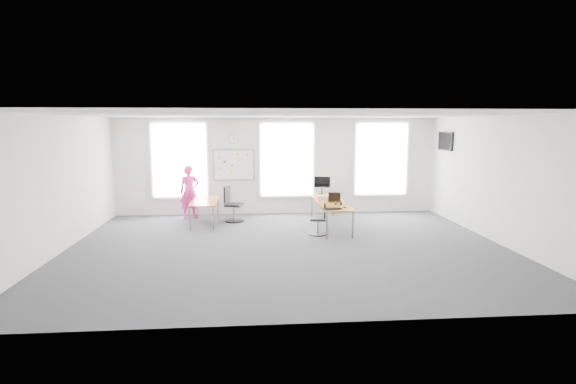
{
  "coord_description": "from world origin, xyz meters",
  "views": [
    {
      "loc": [
        -0.81,
        -9.97,
        2.79
      ],
      "look_at": [
        0.11,
        1.2,
        1.1
      ],
      "focal_mm": 28.0,
      "sensor_mm": 36.0,
      "label": 1
    }
  ],
  "objects": [
    {
      "name": "chair_right",
      "position": [
        0.92,
        1.12,
        0.37
      ],
      "size": [
        0.45,
        0.45,
        0.84
      ],
      "rotation": [
        0.0,
        0.0,
        -1.74
      ],
      "color": "black",
      "rests_on": "ground"
    },
    {
      "name": "person",
      "position": [
        -2.67,
        3.5,
        0.79
      ],
      "size": [
        0.65,
        0.5,
        1.59
      ],
      "primitive_type": "imported",
      "rotation": [
        0.0,
        0.0,
        0.22
      ],
      "color": "#F02887",
      "rests_on": "ground"
    },
    {
      "name": "paper_stack",
      "position": [
        1.19,
        2.38,
        0.76
      ],
      "size": [
        0.35,
        0.26,
        0.12
      ],
      "primitive_type": "cube",
      "rotation": [
        0.0,
        0.0,
        0.02
      ],
      "color": "beige",
      "rests_on": "desk_right"
    },
    {
      "name": "ceiling",
      "position": [
        0.0,
        0.0,
        3.0
      ],
      "size": [
        10.0,
        10.0,
        0.0
      ],
      "primitive_type": "plane",
      "rotation": [
        3.14,
        0.0,
        0.0
      ],
      "color": "white",
      "rests_on": "ground"
    },
    {
      "name": "wall_back",
      "position": [
        0.0,
        4.0,
        1.5
      ],
      "size": [
        10.0,
        0.0,
        10.0
      ],
      "primitive_type": "plane",
      "rotation": [
        1.57,
        0.0,
        0.0
      ],
      "color": "white",
      "rests_on": "ground"
    },
    {
      "name": "wall_right",
      "position": [
        5.0,
        0.0,
        1.5
      ],
      "size": [
        0.0,
        10.0,
        10.0
      ],
      "primitive_type": "plane",
      "rotation": [
        1.57,
        0.0,
        -1.57
      ],
      "color": "white",
      "rests_on": "ground"
    },
    {
      "name": "whiteboard",
      "position": [
        -1.35,
        3.97,
        1.55
      ],
      "size": [
        1.2,
        0.03,
        0.9
      ],
      "primitive_type": "cube",
      "color": "white",
      "rests_on": "wall_back"
    },
    {
      "name": "wall_clock",
      "position": [
        -1.35,
        3.97,
        2.35
      ],
      "size": [
        0.3,
        0.04,
        0.3
      ],
      "primitive_type": "cylinder",
      "rotation": [
        1.57,
        0.0,
        0.0
      ],
      "color": "gray",
      "rests_on": "wall_back"
    },
    {
      "name": "keyboard",
      "position": [
        1.19,
        0.89,
        0.71
      ],
      "size": [
        0.5,
        0.3,
        0.02
      ],
      "primitive_type": "cube",
      "rotation": [
        0.0,
        0.0,
        0.31
      ],
      "color": "black",
      "rests_on": "desk_right"
    },
    {
      "name": "mouse",
      "position": [
        1.53,
        1.01,
        0.72
      ],
      "size": [
        0.11,
        0.14,
        0.05
      ],
      "primitive_type": "ellipsoid",
      "rotation": [
        0.0,
        0.0,
        -0.32
      ],
      "color": "black",
      "rests_on": "desk_right"
    },
    {
      "name": "window_right",
      "position": [
        3.3,
        3.97,
        1.7
      ],
      "size": [
        1.6,
        0.06,
        2.2
      ],
      "primitive_type": "cube",
      "color": "silver",
      "rests_on": "wall_back"
    },
    {
      "name": "headphones",
      "position": [
        1.44,
        1.45,
        0.75
      ],
      "size": [
        0.19,
        0.1,
        0.11
      ],
      "rotation": [
        0.0,
        0.0,
        -0.15
      ],
      "color": "black",
      "rests_on": "desk_right"
    },
    {
      "name": "desk_left",
      "position": [
        -2.14,
        2.68,
        0.61
      ],
      "size": [
        0.73,
        1.84,
        0.67
      ],
      "color": "#AF4616",
      "rests_on": "ground"
    },
    {
      "name": "laptop_sleeve",
      "position": [
        1.43,
        1.93,
        0.82
      ],
      "size": [
        0.33,
        0.23,
        0.26
      ],
      "rotation": [
        0.0,
        0.0,
        -0.2
      ],
      "color": "black",
      "rests_on": "desk_right"
    },
    {
      "name": "lens_cap",
      "position": [
        1.46,
        1.33,
        0.7
      ],
      "size": [
        0.06,
        0.06,
        0.01
      ],
      "primitive_type": "cylinder",
      "rotation": [
        0.0,
        0.0,
        -0.09
      ],
      "color": "black",
      "rests_on": "desk_right"
    },
    {
      "name": "window_left",
      "position": [
        -3.0,
        3.97,
        1.7
      ],
      "size": [
        1.6,
        0.06,
        2.2
      ],
      "primitive_type": "cube",
      "color": "silver",
      "rests_on": "wall_back"
    },
    {
      "name": "tv",
      "position": [
        4.95,
        3.0,
        2.3
      ],
      "size": [
        0.06,
        0.9,
        0.55
      ],
      "primitive_type": "cube",
      "color": "black",
      "rests_on": "wall_right"
    },
    {
      "name": "wall_left",
      "position": [
        -5.0,
        0.0,
        1.5
      ],
      "size": [
        0.0,
        10.0,
        10.0
      ],
      "primitive_type": "plane",
      "rotation": [
        1.57,
        0.0,
        1.57
      ],
      "color": "white",
      "rests_on": "ground"
    },
    {
      "name": "chair_left",
      "position": [
        -1.38,
        2.9,
        0.45
      ],
      "size": [
        0.57,
        0.57,
        1.02
      ],
      "rotation": [
        0.0,
        0.0,
        1.29
      ],
      "color": "black",
      "rests_on": "ground"
    },
    {
      "name": "desk_right",
      "position": [
        1.35,
        2.07,
        0.65
      ],
      "size": [
        0.76,
        2.86,
        0.7
      ],
      "color": "#AF4616",
      "rests_on": "ground"
    },
    {
      "name": "window_mid",
      "position": [
        0.3,
        3.97,
        1.7
      ],
      "size": [
        1.6,
        0.06,
        2.2
      ],
      "primitive_type": "cube",
      "color": "silver",
      "rests_on": "wall_back"
    },
    {
      "name": "floor",
      "position": [
        0.0,
        0.0,
        0.0
      ],
      "size": [
        10.0,
        10.0,
        0.0
      ],
      "primitive_type": "plane",
      "color": "#28282D",
      "rests_on": "ground"
    },
    {
      "name": "monitor",
      "position": [
        1.3,
        3.27,
        1.02
      ],
      "size": [
        0.48,
        0.2,
        0.54
      ],
      "rotation": [
        0.0,
        0.0,
        -0.29
      ],
      "color": "black",
      "rests_on": "desk_right"
    },
    {
      "name": "wall_front",
      "position": [
        0.0,
        -4.0,
        1.5
      ],
      "size": [
        10.0,
        0.0,
        10.0
      ],
      "primitive_type": "plane",
      "rotation": [
        -1.57,
        0.0,
        0.0
      ],
      "color": "white",
      "rests_on": "ground"
    }
  ]
}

